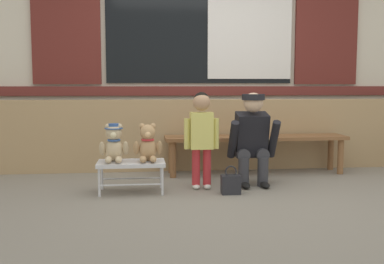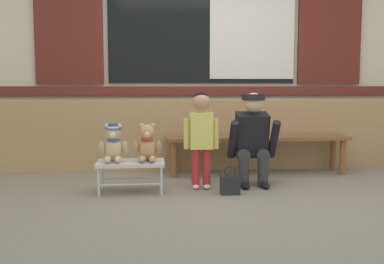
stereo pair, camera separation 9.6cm
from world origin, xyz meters
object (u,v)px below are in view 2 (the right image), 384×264
teddy_bear_with_hat (113,143)px  child_standing (201,129)px  handbag_on_ground (230,184)px  wooden_bench_long (257,142)px  adult_crouching (253,139)px  small_display_bench (131,165)px  teddy_bear_plain (147,144)px

teddy_bear_with_hat → child_standing: bearing=5.5°
handbag_on_ground → wooden_bench_long: bearing=63.7°
wooden_bench_long → adult_crouching: adult_crouching is taller
wooden_bench_long → handbag_on_ground: (-0.48, -0.97, -0.28)m
small_display_bench → child_standing: child_standing is taller
teddy_bear_plain → adult_crouching: (1.07, 0.21, 0.02)m
child_standing → handbag_on_ground: bearing=-46.1°
small_display_bench → teddy_bear_plain: 0.25m
child_standing → handbag_on_ground: 0.61m
teddy_bear_with_hat → adult_crouching: adult_crouching is taller
small_display_bench → teddy_bear_with_hat: (-0.16, 0.00, 0.21)m
teddy_bear_with_hat → child_standing: 0.86m
child_standing → teddy_bear_with_hat: bearing=-174.5°
child_standing → adult_crouching: bearing=13.0°
adult_crouching → handbag_on_ground: 0.62m
handbag_on_ground → child_standing: bearing=133.9°
wooden_bench_long → handbag_on_ground: size_ratio=7.72×
teddy_bear_plain → child_standing: (0.53, 0.08, 0.13)m
teddy_bear_with_hat → handbag_on_ground: teddy_bear_with_hat is taller
child_standing → adult_crouching: size_ratio=1.01×
small_display_bench → teddy_bear_plain: (0.16, 0.00, 0.20)m
small_display_bench → handbag_on_ground: small_display_bench is taller
small_display_bench → teddy_bear_plain: size_ratio=1.76×
adult_crouching → teddy_bear_with_hat: bearing=-171.5°
wooden_bench_long → adult_crouching: (-0.18, -0.59, 0.11)m
wooden_bench_long → handbag_on_ground: wooden_bench_long is taller
adult_crouching → teddy_bear_plain: bearing=-169.0°
child_standing → teddy_bear_plain: bearing=-171.1°
wooden_bench_long → small_display_bench: size_ratio=3.28×
small_display_bench → handbag_on_ground: bearing=-10.4°
teddy_bear_with_hat → teddy_bear_plain: 0.32m
wooden_bench_long → handbag_on_ground: bearing=-116.3°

